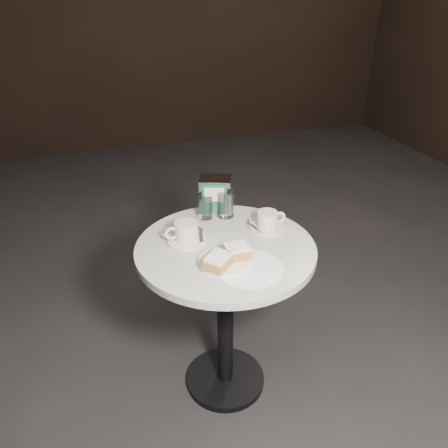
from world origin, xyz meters
TOP-DOWN VIEW (x-y plane):
  - ground at (0.00, 0.00)m, footprint 7.00×7.00m
  - cafe_table at (0.00, 0.00)m, footprint 0.70×0.70m
  - sugar_spill at (0.04, -0.17)m, footprint 0.30×0.30m
  - beignet_plate at (-0.04, -0.12)m, footprint 0.25×0.25m
  - coffee_cup_left at (-0.14, 0.08)m, footprint 0.17×0.16m
  - coffee_cup_right at (0.21, 0.08)m, footprint 0.15×0.15m
  - water_glass_left at (-0.01, 0.25)m, footprint 0.06×0.06m
  - water_glass_right at (0.07, 0.24)m, footprint 0.09×0.09m
  - napkin_dispenser at (0.05, 0.30)m, footprint 0.16×0.15m

SIDE VIEW (x-z plane):
  - ground at x=0.00m, z-range 0.00..0.00m
  - cafe_table at x=0.00m, z-range 0.17..0.92m
  - sugar_spill at x=0.04m, z-range 0.74..0.75m
  - beignet_plate at x=-0.04m, z-range 0.74..0.80m
  - coffee_cup_right at x=0.21m, z-range 0.74..0.82m
  - coffee_cup_left at x=-0.14m, z-range 0.74..0.82m
  - water_glass_left at x=-0.01m, z-range 0.74..0.84m
  - water_glass_right at x=0.07m, z-range 0.74..0.86m
  - napkin_dispenser at x=0.05m, z-range 0.75..0.90m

